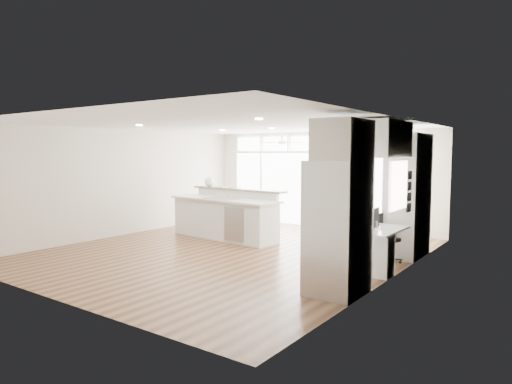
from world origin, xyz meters
The scene contains 24 objects.
floor centered at (0.00, 0.00, -0.01)m, with size 7.00×8.00×0.02m, color #462815.
ceiling centered at (0.00, 0.00, 2.70)m, with size 7.00×8.00×0.02m, color white.
wall_back centered at (0.00, 4.00, 1.35)m, with size 7.00×0.04×2.70m, color beige.
wall_front centered at (0.00, -4.00, 1.35)m, with size 7.00×0.04×2.70m, color beige.
wall_left centered at (-3.50, 0.00, 1.35)m, with size 0.04×8.00×2.70m, color beige.
wall_right centered at (3.50, 0.00, 1.35)m, with size 0.04×8.00×2.70m, color beige.
glass_wall centered at (0.00, 3.94, 1.05)m, with size 5.80×0.06×2.08m, color white.
transom_row centered at (0.00, 3.94, 2.38)m, with size 5.90×0.06×0.40m, color white.
desk_window centered at (3.46, 0.30, 1.55)m, with size 0.04×0.85×0.85m, color white.
ceiling_fan centered at (-0.50, 2.80, 2.48)m, with size 1.16×1.16×0.32m, color white.
recessed_lights centered at (0.00, 0.20, 2.68)m, with size 3.40×3.00×0.02m, color white.
oven_cabinet centered at (3.17, 1.80, 1.25)m, with size 0.64×1.20×2.50m, color white.
desk_nook centered at (3.13, 0.30, 0.38)m, with size 0.72×1.30×0.76m, color white.
upper_cabinets centered at (3.17, 0.30, 2.35)m, with size 0.64×1.30×0.64m, color white.
refrigerator centered at (3.11, -1.35, 1.00)m, with size 0.76×0.90×2.00m, color #A9AAAE.
fridge_cabinet centered at (3.17, -1.35, 2.30)m, with size 0.64×0.90×0.60m, color white.
framed_photos centered at (3.46, 0.92, 1.40)m, with size 0.06×0.22×0.80m, color black.
kitchen_island centered at (-1.10, 1.10, 0.60)m, with size 3.04×1.15×1.21m, color white.
rug centered at (2.68, -0.29, 0.01)m, with size 0.87×0.63×0.01m, color #321C10.
office_chair centered at (3.01, 0.93, 0.46)m, with size 0.48×0.44×0.92m, color black.
fishbowl centered at (-2.01, 1.58, 1.34)m, with size 0.26×0.26×0.26m, color white.
monitor centered at (3.05, 0.30, 0.95)m, with size 0.08×0.45×0.38m, color black.
keyboard centered at (2.88, 0.30, 0.77)m, with size 0.13×0.36×0.02m, color silver.
potted_plant centered at (3.17, 1.80, 2.62)m, with size 0.29×0.32×0.25m, color #2A5223.
Camera 1 is at (6.03, -7.53, 2.12)m, focal length 32.00 mm.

